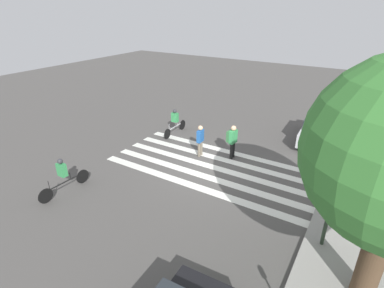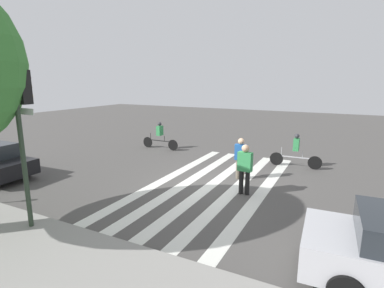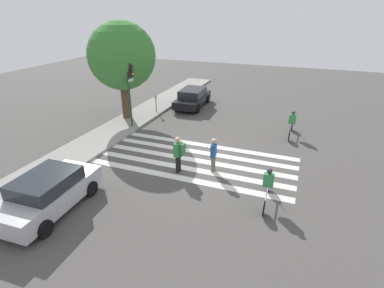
{
  "view_description": "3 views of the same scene",
  "coord_description": "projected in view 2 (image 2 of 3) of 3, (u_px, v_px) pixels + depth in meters",
  "views": [
    {
      "loc": [
        11.41,
        5.86,
        7.2
      ],
      "look_at": [
        0.95,
        -0.58,
        1.47
      ],
      "focal_mm": 28.0,
      "sensor_mm": 36.0,
      "label": 1
    },
    {
      "loc": [
        -4.31,
        10.13,
        3.93
      ],
      "look_at": [
        1.12,
        -0.47,
        1.4
      ],
      "focal_mm": 28.0,
      "sensor_mm": 36.0,
      "label": 2
    },
    {
      "loc": [
        -12.88,
        -4.71,
        7.13
      ],
      "look_at": [
        -0.11,
        0.2,
        0.94
      ],
      "focal_mm": 28.0,
      "sensor_mm": 36.0,
      "label": 3
    }
  ],
  "objects": [
    {
      "name": "pedestrian_child_with_backpack",
      "position": [
        241.0,
        156.0,
        12.01
      ],
      "size": [
        0.48,
        0.25,
        1.69
      ],
      "rotation": [
        0.0,
        0.0,
        3.22
      ],
      "color": "#6B6051",
      "rests_on": "ground_plane"
    },
    {
      "name": "pedestrian_adult_blue_shirt",
      "position": [
        245.0,
        165.0,
        10.4
      ],
      "size": [
        0.52,
        0.44,
        1.79
      ],
      "rotation": [
        0.0,
        0.0,
        -0.11
      ],
      "color": "black",
      "rests_on": "ground_plane"
    },
    {
      "name": "cyclist_near_curb",
      "position": [
        296.0,
        149.0,
        13.67
      ],
      "size": [
        2.3,
        0.41,
        1.57
      ],
      "rotation": [
        0.0,
        0.0,
        0.03
      ],
      "color": "black",
      "rests_on": "ground_plane"
    },
    {
      "name": "ground_plane",
      "position": [
        212.0,
        184.0,
        11.56
      ],
      "size": [
        60.0,
        60.0,
        0.0
      ],
      "primitive_type": "plane",
      "color": "#4C4947"
    },
    {
      "name": "traffic_light",
      "position": [
        23.0,
        115.0,
        7.47
      ],
      "size": [
        0.6,
        0.5,
        4.39
      ],
      "color": "#283828",
      "rests_on": "ground_plane"
    },
    {
      "name": "sidewalk_curb",
      "position": [
        91.0,
        274.0,
        6.1
      ],
      "size": [
        36.0,
        2.5,
        0.14
      ],
      "color": "gray",
      "rests_on": "ground_plane"
    },
    {
      "name": "crosswalk_stripes",
      "position": [
        212.0,
        184.0,
        11.56
      ],
      "size": [
        4.3,
        10.0,
        0.01
      ],
      "color": "silver",
      "rests_on": "ground_plane"
    },
    {
      "name": "cyclist_mid_street",
      "position": [
        160.0,
        134.0,
        17.37
      ],
      "size": [
        2.4,
        0.41,
        1.58
      ],
      "rotation": [
        0.0,
        0.0,
        -0.03
      ],
      "color": "black",
      "rests_on": "ground_plane"
    }
  ]
}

